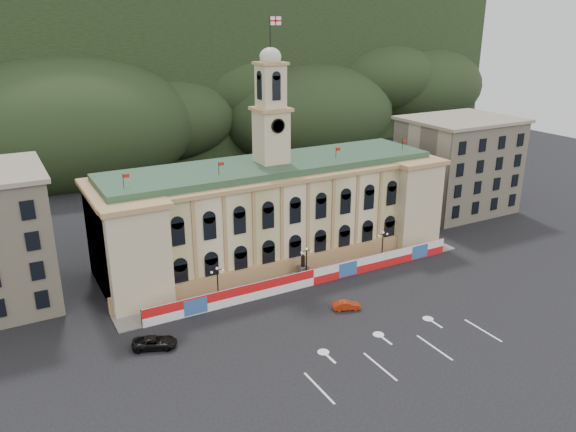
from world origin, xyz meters
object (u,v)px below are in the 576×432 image
lamp_center (306,261)px  red_sedan (347,305)px  black_suv (155,342)px  statue (303,270)px

lamp_center → red_sedan: size_ratio=1.30×
red_sedan → black_suv: (-25.06, 3.21, 0.11)m
red_sedan → black_suv: size_ratio=0.69×
lamp_center → red_sedan: 10.66m
statue → red_sedan: (0.12, -11.38, -0.57)m
statue → black_suv: size_ratio=0.65×
lamp_center → red_sedan: bearing=-89.3°
red_sedan → black_suv: 25.27m
red_sedan → statue: bearing=21.4°
statue → lamp_center: (0.00, -1.00, 1.89)m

